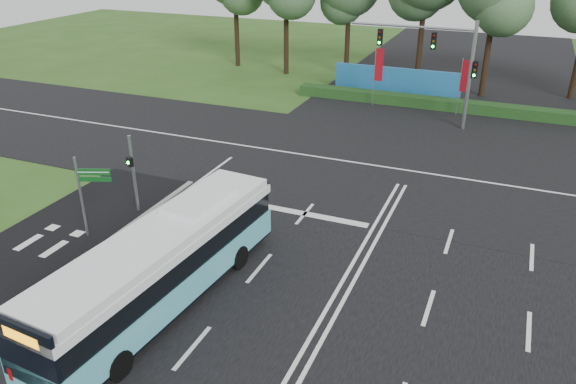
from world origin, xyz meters
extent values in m
plane|color=#2E511B|center=(0.00, 0.00, 0.00)|extent=(120.00, 120.00, 0.00)
cube|color=black|center=(0.00, 0.00, 0.02)|extent=(20.00, 120.00, 0.04)
cube|color=black|center=(0.00, 12.00, 0.03)|extent=(120.00, 14.00, 0.05)
cube|color=black|center=(-12.50, -3.00, 0.03)|extent=(5.00, 18.00, 0.06)
cube|color=gray|center=(-10.10, -3.00, 0.06)|extent=(0.25, 18.00, 0.12)
cube|color=#53B2C2|center=(-5.39, -3.30, 1.00)|extent=(3.24, 11.36, 1.03)
cube|color=black|center=(-5.39, -3.30, 0.53)|extent=(3.21, 11.30, 0.28)
cube|color=black|center=(-5.39, -3.30, 1.93)|extent=(3.13, 11.18, 0.89)
cube|color=white|center=(-5.39, -3.30, 2.49)|extent=(3.24, 11.36, 0.33)
cube|color=white|center=(-5.39, -3.30, 2.82)|extent=(3.16, 10.91, 0.33)
cube|color=white|center=(-5.20, -0.97, 3.10)|extent=(1.72, 2.91, 0.23)
cube|color=black|center=(-5.85, -8.82, 1.98)|extent=(2.27, 0.30, 2.05)
cube|color=orange|center=(-5.85, -8.86, 2.63)|extent=(1.31, 0.17, 0.33)
cylinder|color=black|center=(-6.22, -0.05, 0.49)|extent=(0.34, 0.99, 0.97)
cylinder|color=black|center=(-4.05, -0.23, 0.49)|extent=(0.34, 0.99, 0.97)
cylinder|color=black|center=(-6.77, -6.75, 0.49)|extent=(0.34, 0.99, 0.97)
cylinder|color=black|center=(-4.60, -6.92, 0.49)|extent=(0.34, 0.99, 0.97)
cylinder|color=gray|center=(-10.70, 2.29, 1.89)|extent=(0.15, 0.15, 3.79)
cube|color=black|center=(-10.70, 2.11, 2.60)|extent=(0.35, 0.30, 0.43)
sphere|color=#19F233|center=(-10.70, 2.01, 2.60)|extent=(0.15, 0.15, 0.15)
cylinder|color=gray|center=(-11.28, -0.54, 1.86)|extent=(0.11, 0.11, 3.72)
cube|color=#0C4616|center=(-10.63, -0.28, 3.07)|extent=(1.32, 0.57, 0.28)
cube|color=#0C4616|center=(-10.63, -0.28, 2.74)|extent=(1.32, 0.57, 0.20)
cube|color=white|center=(-10.63, -0.32, 3.07)|extent=(1.21, 0.49, 0.04)
cylinder|color=gray|center=(-4.93, 23.39, 2.20)|extent=(0.07, 0.07, 4.40)
cube|color=maroon|center=(-4.61, 23.35, 3.13)|extent=(0.59, 0.11, 2.35)
cylinder|color=gray|center=(1.20, 23.29, 2.05)|extent=(0.06, 0.06, 4.09)
cube|color=maroon|center=(1.47, 23.17, 2.91)|extent=(0.52, 0.26, 2.18)
cylinder|color=gray|center=(2.00, 20.50, 3.50)|extent=(0.24, 0.24, 7.00)
cylinder|color=gray|center=(-2.00, 20.50, 6.40)|extent=(8.00, 0.16, 0.16)
cube|color=black|center=(-0.50, 20.50, 5.60)|extent=(0.32, 0.28, 1.05)
cube|color=black|center=(-4.00, 20.50, 5.60)|extent=(0.32, 0.28, 1.05)
cube|color=black|center=(2.25, 20.50, 4.00)|extent=(0.32, 0.28, 1.05)
cube|color=#153814|center=(0.00, 24.50, 0.40)|extent=(22.00, 1.20, 0.80)
cube|color=#1D639E|center=(-4.00, 27.00, 1.10)|extent=(10.00, 0.30, 2.20)
cylinder|color=black|center=(-20.49, 31.65, 4.00)|extent=(0.44, 0.44, 7.99)
cylinder|color=black|center=(-14.91, 30.45, 4.09)|extent=(0.44, 0.44, 8.18)
cylinder|color=black|center=(-9.70, 32.10, 3.68)|extent=(0.44, 0.44, 7.35)
cylinder|color=black|center=(-3.01, 30.47, 4.39)|extent=(0.44, 0.44, 8.78)
cylinder|color=black|center=(2.35, 29.39, 4.02)|extent=(0.44, 0.44, 8.03)
camera|label=1|loc=(4.91, -16.79, 12.20)|focal=35.00mm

